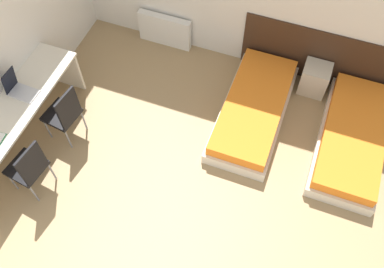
% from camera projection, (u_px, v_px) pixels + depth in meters
% --- Properties ---
extents(headboard_panel, '(2.37, 0.03, 0.95)m').
position_uv_depth(headboard_panel, '(322.00, 58.00, 6.23)').
color(headboard_panel, '#382316').
rests_on(headboard_panel, ground_plane).
extents(bed_near_window, '(0.87, 1.98, 0.35)m').
position_uv_depth(bed_near_window, '(254.00, 109.00, 6.10)').
color(bed_near_window, beige).
rests_on(bed_near_window, ground_plane).
extents(bed_near_door, '(0.87, 1.98, 0.35)m').
position_uv_depth(bed_near_door, '(352.00, 138.00, 5.84)').
color(bed_near_door, beige).
rests_on(bed_near_door, ground_plane).
extents(nightstand, '(0.39, 0.37, 0.48)m').
position_uv_depth(nightstand, '(315.00, 79.00, 6.32)').
color(nightstand, beige).
rests_on(nightstand, ground_plane).
extents(radiator, '(0.86, 0.12, 0.55)m').
position_uv_depth(radiator, '(165.00, 30.00, 6.82)').
color(radiator, silver).
rests_on(radiator, ground_plane).
extents(desk, '(0.57, 2.48, 0.77)m').
position_uv_depth(desk, '(12.00, 123.00, 5.43)').
color(desk, beige).
rests_on(desk, ground_plane).
extents(chair_near_laptop, '(0.47, 0.47, 0.96)m').
position_uv_depth(chair_near_laptop, '(64.00, 113.00, 5.62)').
color(chair_near_laptop, black).
rests_on(chair_near_laptop, ground_plane).
extents(chair_near_notebook, '(0.47, 0.47, 0.96)m').
position_uv_depth(chair_near_notebook, '(29.00, 167.00, 5.18)').
color(chair_near_notebook, black).
rests_on(chair_near_notebook, ground_plane).
extents(laptop, '(0.37, 0.25, 0.37)m').
position_uv_depth(laptop, '(19.00, 89.00, 5.44)').
color(laptop, silver).
rests_on(laptop, desk).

